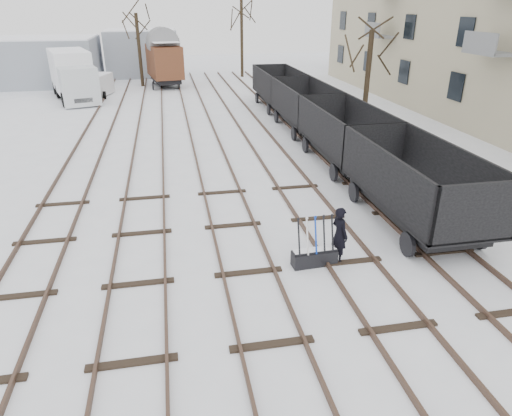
{
  "coord_description": "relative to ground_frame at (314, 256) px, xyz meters",
  "views": [
    {
      "loc": [
        -1.85,
        -10.72,
        6.9
      ],
      "look_at": [
        0.55,
        1.71,
        1.2
      ],
      "focal_mm": 32.0,
      "sensor_mm": 36.0,
      "label": 1
    }
  ],
  "objects": [
    {
      "name": "shed_left",
      "position": [
        -14.94,
        35.91,
        1.76
      ],
      "size": [
        10.0,
        8.0,
        4.1
      ],
      "color": "#9197A4",
      "rests_on": "ground"
    },
    {
      "name": "worker",
      "position": [
        0.75,
        0.1,
        0.56
      ],
      "size": [
        0.58,
        0.71,
        1.69
      ],
      "primitive_type": "imported",
      "rotation": [
        0.0,
        0.0,
        1.88
      ],
      "color": "black",
      "rests_on": "ground"
    },
    {
      "name": "ground",
      "position": [
        -1.94,
        -0.09,
        -0.28
      ],
      "size": [
        120.0,
        120.0,
        0.0
      ],
      "primitive_type": "plane",
      "color": "white",
      "rests_on": "ground"
    },
    {
      "name": "tracks",
      "position": [
        -1.94,
        13.58,
        -0.21
      ],
      "size": [
        13.9,
        52.0,
        0.16
      ],
      "color": "black",
      "rests_on": "ground"
    },
    {
      "name": "tree_far_left",
      "position": [
        -5.88,
        32.8,
        2.79
      ],
      "size": [
        0.3,
        0.3,
        6.14
      ],
      "primitive_type": "cylinder",
      "color": "black",
      "rests_on": "ground"
    },
    {
      "name": "freight_wagon_d",
      "position": [
        4.06,
        21.27,
        0.73
      ],
      "size": [
        2.61,
        6.53,
        2.66
      ],
      "color": "black",
      "rests_on": "ground"
    },
    {
      "name": "ground_frame",
      "position": [
        0.0,
        0.0,
        0.0
      ],
      "size": [
        1.32,
        0.5,
        1.49
      ],
      "rotation": [
        0.0,
        0.0,
        0.07
      ],
      "color": "black",
      "rests_on": "ground"
    },
    {
      "name": "freight_wagon_b",
      "position": [
        4.06,
        8.47,
        0.73
      ],
      "size": [
        2.61,
        6.53,
        2.66
      ],
      "color": "black",
      "rests_on": "ground"
    },
    {
      "name": "shed_right",
      "position": [
        -5.94,
        39.91,
        1.96
      ],
      "size": [
        7.0,
        6.0,
        4.5
      ],
      "color": "#9197A4",
      "rests_on": "ground"
    },
    {
      "name": "freight_wagon_c",
      "position": [
        4.06,
        14.87,
        0.73
      ],
      "size": [
        2.61,
        6.53,
        2.66
      ],
      "color": "black",
      "rests_on": "ground"
    },
    {
      "name": "lorry",
      "position": [
        -10.8,
        27.32,
        1.58
      ],
      "size": [
        4.1,
        8.32,
        3.61
      ],
      "rotation": [
        0.0,
        0.0,
        0.29
      ],
      "color": "black",
      "rests_on": "ground"
    },
    {
      "name": "freight_wagon_a",
      "position": [
        4.06,
        2.07,
        0.73
      ],
      "size": [
        2.61,
        6.53,
        2.66
      ],
      "color": "black",
      "rests_on": "ground"
    },
    {
      "name": "tree_far_right",
      "position": [
        3.94,
        36.75,
        3.47
      ],
      "size": [
        0.3,
        0.3,
        7.51
      ],
      "primitive_type": "cylinder",
      "color": "black",
      "rests_on": "ground"
    },
    {
      "name": "tree_near",
      "position": [
        7.63,
        14.48,
        2.5
      ],
      "size": [
        0.3,
        0.3,
        5.57
      ],
      "primitive_type": "cylinder",
      "color": "black",
      "rests_on": "ground"
    },
    {
      "name": "box_van_wagon",
      "position": [
        -3.8,
        32.15,
        2.0
      ],
      "size": [
        3.53,
        5.5,
        3.91
      ],
      "rotation": [
        0.0,
        0.0,
        0.17
      ],
      "color": "black",
      "rests_on": "ground"
    },
    {
      "name": "panel_van",
      "position": [
        -9.4,
        28.21,
        0.6
      ],
      "size": [
        2.66,
        4.16,
        1.7
      ],
      "rotation": [
        0.0,
        0.0,
        -0.28
      ],
      "color": "white",
      "rests_on": "ground"
    }
  ]
}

